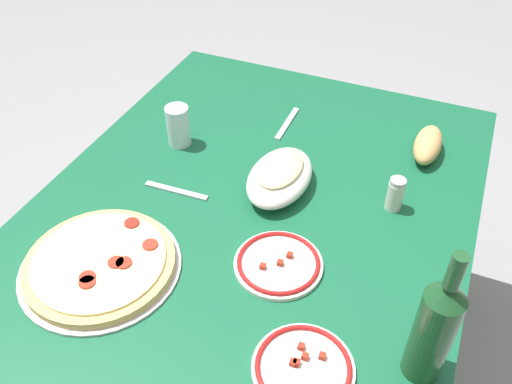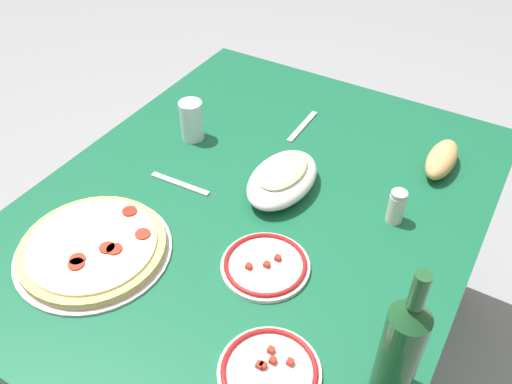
# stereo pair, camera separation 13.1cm
# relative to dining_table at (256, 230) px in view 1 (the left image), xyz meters

# --- Properties ---
(ground_plane) EXTENTS (8.00, 8.00, 0.00)m
(ground_plane) POSITION_rel_dining_table_xyz_m (0.00, 0.00, -0.60)
(ground_plane) COLOR gray
(ground_plane) RESTS_ON ground
(dining_table) EXTENTS (1.28, 1.03, 0.70)m
(dining_table) POSITION_rel_dining_table_xyz_m (0.00, 0.00, 0.00)
(dining_table) COLOR #145938
(dining_table) RESTS_ON ground
(pepperoni_pizza) EXTENTS (0.35, 0.35, 0.03)m
(pepperoni_pizza) POSITION_rel_dining_table_xyz_m (0.33, -0.22, 0.12)
(pepperoni_pizza) COLOR #B7B7BC
(pepperoni_pizza) RESTS_ON dining_table
(baked_pasta_dish) EXTENTS (0.24, 0.15, 0.08)m
(baked_pasta_dish) POSITION_rel_dining_table_xyz_m (-0.07, 0.03, 0.14)
(baked_pasta_dish) COLOR white
(baked_pasta_dish) RESTS_ON dining_table
(wine_bottle) EXTENTS (0.07, 0.07, 0.31)m
(wine_bottle) POSITION_rel_dining_table_xyz_m (0.30, 0.45, 0.23)
(wine_bottle) COLOR #194723
(wine_bottle) RESTS_ON dining_table
(water_glass) EXTENTS (0.06, 0.06, 0.11)m
(water_glass) POSITION_rel_dining_table_xyz_m (-0.14, -0.29, 0.16)
(water_glass) COLOR silver
(water_glass) RESTS_ON dining_table
(side_plate_near) EXTENTS (0.19, 0.19, 0.02)m
(side_plate_near) POSITION_rel_dining_table_xyz_m (0.17, 0.13, 0.11)
(side_plate_near) COLOR white
(side_plate_near) RESTS_ON dining_table
(side_plate_far) EXTENTS (0.19, 0.19, 0.02)m
(side_plate_far) POSITION_rel_dining_table_xyz_m (0.39, 0.26, 0.11)
(side_plate_far) COLOR white
(side_plate_far) RESTS_ON dining_table
(bread_loaf) EXTENTS (0.17, 0.07, 0.06)m
(bread_loaf) POSITION_rel_dining_table_xyz_m (-0.35, 0.35, 0.14)
(bread_loaf) COLOR tan
(bread_loaf) RESTS_ON dining_table
(spice_shaker) EXTENTS (0.04, 0.04, 0.09)m
(spice_shaker) POSITION_rel_dining_table_xyz_m (-0.11, 0.31, 0.15)
(spice_shaker) COLOR silver
(spice_shaker) RESTS_ON dining_table
(fork_left) EXTENTS (0.02, 0.17, 0.00)m
(fork_left) POSITION_rel_dining_table_xyz_m (0.04, -0.20, 0.11)
(fork_left) COLOR #B7B7BC
(fork_left) RESTS_ON dining_table
(fork_right) EXTENTS (0.17, 0.02, 0.00)m
(fork_right) POSITION_rel_dining_table_xyz_m (-0.34, -0.05, 0.11)
(fork_right) COLOR #B7B7BC
(fork_right) RESTS_ON dining_table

